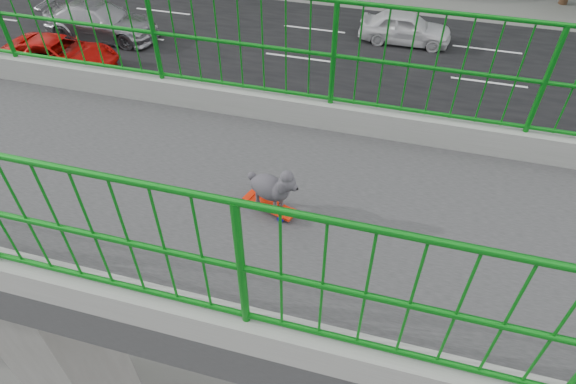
# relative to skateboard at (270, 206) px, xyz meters

# --- Properties ---
(road) EXTENTS (18.00, 90.00, 0.02)m
(road) POSITION_rel_skateboard_xyz_m (-13.07, -3.75, -7.04)
(road) COLOR black
(road) RESTS_ON ground
(footbridge) EXTENTS (3.00, 24.00, 7.00)m
(footbridge) POSITION_rel_skateboard_xyz_m (-0.07, -3.75, -1.84)
(footbridge) COLOR #2D2D2F
(footbridge) RESTS_ON ground
(skateboard) EXTENTS (0.30, 0.54, 0.07)m
(skateboard) POSITION_rel_skateboard_xyz_m (0.00, 0.00, 0.00)
(skateboard) COLOR red
(skateboard) RESTS_ON footbridge
(poodle) EXTENTS (0.31, 0.51, 0.44)m
(poodle) POSITION_rel_skateboard_xyz_m (0.01, 0.03, 0.25)
(poodle) COLOR #312E34
(poodle) RESTS_ON skateboard
(car_0) EXTENTS (1.81, 4.50, 1.53)m
(car_0) POSITION_rel_skateboard_xyz_m (-6.07, 5.72, -6.28)
(car_0) COLOR #BC0C07
(car_0) RESTS_ON ground
(car_2) EXTENTS (2.24, 4.86, 1.35)m
(car_2) POSITION_rel_skateboard_xyz_m (-12.47, -13.09, -6.38)
(car_2) COLOR #BC0C07
(car_2) RESTS_ON ground
(car_3) EXTENTS (2.16, 5.32, 1.54)m
(car_3) POSITION_rel_skateboard_xyz_m (-15.67, -13.07, -6.28)
(car_3) COLOR gray
(car_3) RESTS_ON ground
(car_4) EXTENTS (1.65, 4.11, 1.40)m
(car_4) POSITION_rel_skateboard_xyz_m (-18.87, 0.52, -6.35)
(car_4) COLOR silver
(car_4) RESTS_ON ground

